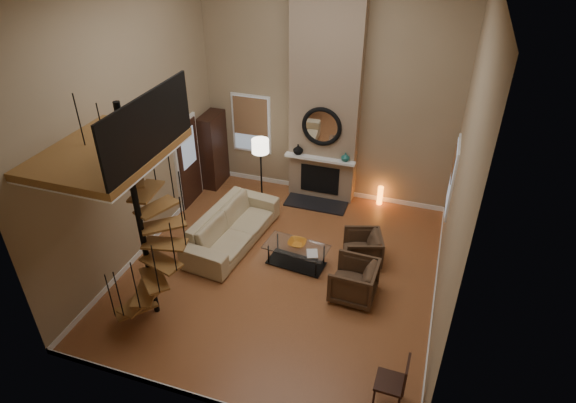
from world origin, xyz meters
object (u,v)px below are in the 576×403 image
(armchair_far, at_px, (358,282))
(side_chair, at_px, (396,380))
(accent_lamp, at_px, (380,195))
(hutch, at_px, (213,150))
(floor_lamp, at_px, (260,151))
(coffee_table, at_px, (296,253))
(sofa, at_px, (232,226))
(armchair_near, at_px, (366,248))

(armchair_far, xyz_separation_m, side_chair, (0.98, -2.10, 0.17))
(armchair_far, distance_m, accent_lamp, 3.36)
(accent_lamp, bearing_deg, armchair_far, -87.89)
(hutch, distance_m, floor_lamp, 1.67)
(coffee_table, bearing_deg, sofa, 168.88)
(accent_lamp, bearing_deg, armchair_near, -87.99)
(floor_lamp, distance_m, accent_lamp, 3.10)
(hutch, height_order, coffee_table, hutch)
(armchair_near, relative_size, side_chair, 0.80)
(hutch, distance_m, side_chair, 7.45)
(armchair_near, bearing_deg, hutch, -132.48)
(armchair_near, bearing_deg, accent_lamp, 164.41)
(armchair_near, bearing_deg, sofa, -103.46)
(side_chair, bearing_deg, armchair_near, 108.00)
(armchair_far, xyz_separation_m, coffee_table, (-1.37, 0.54, -0.07))
(coffee_table, relative_size, accent_lamp, 2.84)
(accent_lamp, bearing_deg, floor_lamp, -162.71)
(armchair_near, relative_size, coffee_table, 0.56)
(floor_lamp, bearing_deg, sofa, -91.66)
(floor_lamp, distance_m, side_chair, 6.07)
(coffee_table, bearing_deg, floor_lamp, 127.35)
(armchair_near, bearing_deg, armchair_far, -15.26)
(armchair_near, xyz_separation_m, floor_lamp, (-2.82, 1.45, 1.06))
(armchair_far, bearing_deg, hutch, -123.16)
(sofa, distance_m, side_chair, 4.89)
(accent_lamp, bearing_deg, hutch, -176.04)
(floor_lamp, height_order, accent_lamp, floor_lamp)
(hutch, height_order, floor_lamp, hutch)
(armchair_near, height_order, armchair_far, armchair_far)
(accent_lamp, height_order, side_chair, side_chair)
(coffee_table, bearing_deg, armchair_near, 21.06)
(floor_lamp, relative_size, accent_lamp, 3.65)
(armchair_near, bearing_deg, coffee_table, -86.54)
(armchair_near, xyz_separation_m, side_chair, (1.03, -3.16, 0.17))
(armchair_far, relative_size, side_chair, 0.90)
(sofa, bearing_deg, armchair_near, -79.56)
(armchair_far, height_order, floor_lamp, floor_lamp)
(armchair_far, height_order, side_chair, side_chair)
(armchair_near, bearing_deg, floor_lamp, -134.75)
(hutch, xyz_separation_m, armchair_near, (4.33, -2.01, -0.60))
(armchair_near, xyz_separation_m, armchair_far, (0.04, -1.06, 0.00))
(armchair_near, relative_size, accent_lamp, 1.59)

